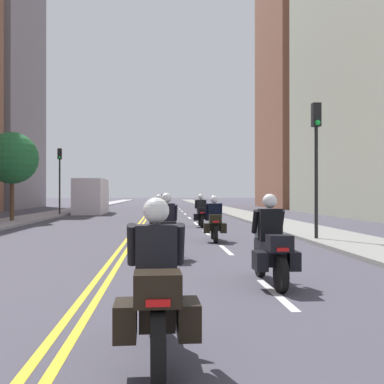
{
  "coord_description": "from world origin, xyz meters",
  "views": [
    {
      "loc": [
        1.13,
        0.4,
        1.64
      ],
      "look_at": [
        2.1,
        15.63,
        1.69
      ],
      "focal_mm": 44.08,
      "sensor_mm": 36.0,
      "label": 1
    }
  ],
  "objects_px": {
    "motorcycle_6": "(161,211)",
    "parked_truck": "(92,198)",
    "motorcycle_4": "(159,217)",
    "traffic_light_far": "(60,170)",
    "motorcycle_3": "(214,223)",
    "motorcycle_5": "(201,214)",
    "motorcycle_1": "(271,248)",
    "traffic_light_near": "(316,146)",
    "motorcycle_2": "(167,232)",
    "motorcycle_0": "(156,295)",
    "street_tree_0": "(12,158)"
  },
  "relations": [
    {
      "from": "traffic_light_near",
      "to": "street_tree_0",
      "type": "relative_size",
      "value": 0.92
    },
    {
      "from": "motorcycle_1",
      "to": "motorcycle_5",
      "type": "xyz_separation_m",
      "value": [
        -0.03,
        14.81,
        -0.01
      ]
    },
    {
      "from": "motorcycle_0",
      "to": "traffic_light_far",
      "type": "xyz_separation_m",
      "value": [
        -7.44,
        30.54,
        2.74
      ]
    },
    {
      "from": "motorcycle_2",
      "to": "motorcycle_0",
      "type": "bearing_deg",
      "value": -93.87
    },
    {
      "from": "motorcycle_5",
      "to": "street_tree_0",
      "type": "bearing_deg",
      "value": 159.31
    },
    {
      "from": "motorcycle_5",
      "to": "motorcycle_4",
      "type": "bearing_deg",
      "value": -117.91
    },
    {
      "from": "motorcycle_4",
      "to": "parked_truck",
      "type": "relative_size",
      "value": 0.34
    },
    {
      "from": "motorcycle_2",
      "to": "street_tree_0",
      "type": "xyz_separation_m",
      "value": [
        -8.57,
        15.22,
        2.98
      ]
    },
    {
      "from": "motorcycle_4",
      "to": "traffic_light_far",
      "type": "distance_m",
      "value": 17.6
    },
    {
      "from": "motorcycle_1",
      "to": "motorcycle_6",
      "type": "distance_m",
      "value": 18.65
    },
    {
      "from": "motorcycle_5",
      "to": "motorcycle_6",
      "type": "height_order",
      "value": "motorcycle_5"
    },
    {
      "from": "traffic_light_near",
      "to": "traffic_light_far",
      "type": "xyz_separation_m",
      "value": [
        -12.74,
        19.41,
        0.15
      ]
    },
    {
      "from": "parked_truck",
      "to": "motorcycle_3",
      "type": "bearing_deg",
      "value": -71.75
    },
    {
      "from": "motorcycle_3",
      "to": "traffic_light_far",
      "type": "height_order",
      "value": "traffic_light_far"
    },
    {
      "from": "motorcycle_2",
      "to": "traffic_light_far",
      "type": "xyz_separation_m",
      "value": [
        -7.62,
        23.16,
        2.73
      ]
    },
    {
      "from": "traffic_light_near",
      "to": "motorcycle_2",
      "type": "bearing_deg",
      "value": -143.82
    },
    {
      "from": "motorcycle_1",
      "to": "motorcycle_3",
      "type": "xyz_separation_m",
      "value": [
        -0.15,
        7.78,
        -0.02
      ]
    },
    {
      "from": "motorcycle_4",
      "to": "traffic_light_far",
      "type": "xyz_separation_m",
      "value": [
        -7.38,
        15.75,
        2.73
      ]
    },
    {
      "from": "motorcycle_5",
      "to": "street_tree_0",
      "type": "distance_m",
      "value": 11.53
    },
    {
      "from": "motorcycle_1",
      "to": "traffic_light_near",
      "type": "bearing_deg",
      "value": 64.82
    },
    {
      "from": "motorcycle_6",
      "to": "traffic_light_far",
      "type": "xyz_separation_m",
      "value": [
        -7.46,
        8.25,
        2.74
      ]
    },
    {
      "from": "motorcycle_3",
      "to": "motorcycle_4",
      "type": "relative_size",
      "value": 0.96
    },
    {
      "from": "motorcycle_1",
      "to": "traffic_light_near",
      "type": "relative_size",
      "value": 0.45
    },
    {
      "from": "motorcycle_2",
      "to": "traffic_light_far",
      "type": "distance_m",
      "value": 24.53
    },
    {
      "from": "motorcycle_3",
      "to": "street_tree_0",
      "type": "bearing_deg",
      "value": 135.6
    },
    {
      "from": "motorcycle_4",
      "to": "street_tree_0",
      "type": "bearing_deg",
      "value": 136.5
    },
    {
      "from": "traffic_light_far",
      "to": "street_tree_0",
      "type": "distance_m",
      "value": 8.0
    },
    {
      "from": "parked_truck",
      "to": "motorcycle_1",
      "type": "bearing_deg",
      "value": -75.93
    },
    {
      "from": "motorcycle_2",
      "to": "street_tree_0",
      "type": "height_order",
      "value": "street_tree_0"
    },
    {
      "from": "motorcycle_0",
      "to": "motorcycle_3",
      "type": "distance_m",
      "value": 11.68
    },
    {
      "from": "motorcycle_0",
      "to": "motorcycle_3",
      "type": "bearing_deg",
      "value": 79.12
    },
    {
      "from": "street_tree_0",
      "to": "parked_truck",
      "type": "height_order",
      "value": "street_tree_0"
    },
    {
      "from": "motorcycle_1",
      "to": "motorcycle_6",
      "type": "xyz_separation_m",
      "value": [
        -1.99,
        18.55,
        -0.01
      ]
    },
    {
      "from": "parked_truck",
      "to": "motorcycle_5",
      "type": "bearing_deg",
      "value": -64.13
    },
    {
      "from": "motorcycle_6",
      "to": "parked_truck",
      "type": "height_order",
      "value": "parked_truck"
    },
    {
      "from": "motorcycle_6",
      "to": "parked_truck",
      "type": "relative_size",
      "value": 0.32
    },
    {
      "from": "motorcycle_2",
      "to": "traffic_light_far",
      "type": "relative_size",
      "value": 0.46
    },
    {
      "from": "motorcycle_6",
      "to": "traffic_light_near",
      "type": "xyz_separation_m",
      "value": [
        5.28,
        -11.16,
        2.59
      ]
    },
    {
      "from": "motorcycle_3",
      "to": "motorcycle_5",
      "type": "xyz_separation_m",
      "value": [
        0.12,
        7.03,
        0.01
      ]
    },
    {
      "from": "motorcycle_4",
      "to": "parked_truck",
      "type": "distance_m",
      "value": 20.28
    },
    {
      "from": "motorcycle_6",
      "to": "motorcycle_4",
      "type": "bearing_deg",
      "value": -92.77
    },
    {
      "from": "motorcycle_1",
      "to": "motorcycle_4",
      "type": "relative_size",
      "value": 0.96
    },
    {
      "from": "parked_truck",
      "to": "motorcycle_6",
      "type": "bearing_deg",
      "value": -64.7
    },
    {
      "from": "street_tree_0",
      "to": "parked_truck",
      "type": "distance_m",
      "value": 12.23
    },
    {
      "from": "parked_truck",
      "to": "traffic_light_far",
      "type": "bearing_deg",
      "value": -115.72
    },
    {
      "from": "motorcycle_1",
      "to": "traffic_light_near",
      "type": "height_order",
      "value": "traffic_light_near"
    },
    {
      "from": "motorcycle_0",
      "to": "street_tree_0",
      "type": "relative_size",
      "value": 0.43
    },
    {
      "from": "motorcycle_4",
      "to": "motorcycle_5",
      "type": "bearing_deg",
      "value": 61.14
    },
    {
      "from": "motorcycle_3",
      "to": "parked_truck",
      "type": "height_order",
      "value": "parked_truck"
    },
    {
      "from": "motorcycle_0",
      "to": "traffic_light_near",
      "type": "xyz_separation_m",
      "value": [
        5.3,
        11.13,
        2.59
      ]
    }
  ]
}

